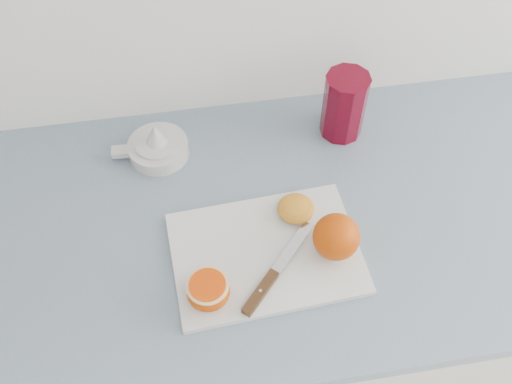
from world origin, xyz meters
TOP-DOWN VIEW (x-y plane):
  - counter at (0.08, 1.70)m, footprint 2.56×0.64m
  - cutting_board at (0.07, 1.62)m, footprint 0.34×0.25m
  - whole_orange at (0.19, 1.60)m, footprint 0.08×0.08m
  - half_orange at (-0.04, 1.55)m, footprint 0.07×0.07m
  - squeezed_shell at (0.14, 1.69)m, footprint 0.07×0.07m
  - paring_knife at (0.06, 1.55)m, footprint 0.15×0.17m
  - citrus_juicer at (-0.10, 1.88)m, footprint 0.15×0.12m
  - red_tumbler at (0.28, 1.89)m, footprint 0.09×0.09m

SIDE VIEW (x-z plane):
  - counter at x=0.08m, z-range 0.00..0.89m
  - cutting_board at x=0.07m, z-range 0.89..0.90m
  - paring_knife at x=0.06m, z-range 0.90..0.92m
  - citrus_juicer at x=-0.10m, z-range 0.87..0.95m
  - squeezed_shell at x=0.14m, z-range 0.90..0.93m
  - half_orange at x=-0.04m, z-range 0.90..0.95m
  - whole_orange at x=0.19m, z-range 0.90..0.98m
  - red_tumbler at x=0.28m, z-range 0.88..1.03m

